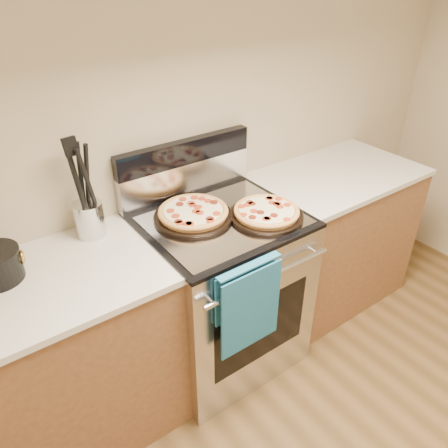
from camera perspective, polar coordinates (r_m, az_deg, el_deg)
wall_back at (r=2.21m, az=-5.95°, el=14.23°), size 4.00×0.00×4.00m
range_body at (r=2.39m, az=-0.41°, el=-8.91°), size 0.76×0.68×0.90m
oven_window at (r=2.20m, az=4.81°, el=-13.48°), size 0.56×0.01×0.40m
cooktop at (r=2.12m, az=-0.46°, el=0.56°), size 0.76×0.68×0.02m
backsplash_lower at (r=2.31m, az=-4.98°, el=5.92°), size 0.76×0.06×0.18m
backsplash_upper at (r=2.24m, az=-5.15°, el=9.37°), size 0.76×0.06×0.12m
oven_handle at (r=1.95m, az=6.02°, el=-6.85°), size 0.70×0.03×0.03m
dish_towel at (r=1.95m, az=3.16°, el=-10.47°), size 0.32×0.05×0.42m
foil_sheet at (r=2.10m, az=0.01°, el=0.52°), size 0.70×0.55×0.01m
cabinet_left at (r=2.19m, az=-20.95°, el=-16.97°), size 1.00×0.62×0.88m
countertop_left at (r=1.89m, az=-23.57°, el=-7.63°), size 1.02×0.64×0.03m
cabinet_right at (r=2.91m, az=13.47°, el=-1.88°), size 1.00×0.62×0.88m
countertop_right at (r=2.69m, az=14.66°, el=6.22°), size 1.02×0.64×0.03m
pepperoni_pizza_back at (r=2.10m, az=-4.03°, el=1.39°), size 0.40×0.40×0.05m
pepperoni_pizza_front at (r=2.11m, az=5.57°, el=1.48°), size 0.37×0.37×0.05m
utensil_crock at (r=2.06m, az=-17.14°, el=0.61°), size 0.14×0.14×0.16m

